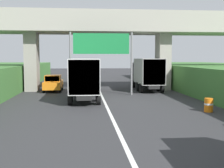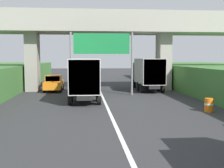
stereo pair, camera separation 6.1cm
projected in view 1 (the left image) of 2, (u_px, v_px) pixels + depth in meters
name	position (u px, v px, depth m)	size (l,w,h in m)	color
lane_centre_stripe	(103.00, 98.00, 25.37)	(0.20, 93.34, 0.01)	white
overpass_bridge	(99.00, 31.00, 31.40)	(40.00, 4.80, 8.38)	#9E998E
overhead_highway_sign	(101.00, 48.00, 27.00)	(5.88, 0.18, 5.88)	slate
truck_black	(147.00, 73.00, 31.53)	(2.44, 7.30, 3.44)	black
truck_green	(84.00, 77.00, 23.91)	(2.44, 7.30, 3.44)	black
car_orange	(53.00, 83.00, 30.64)	(1.86, 4.10, 1.72)	orange
construction_barrel_3	(209.00, 105.00, 18.95)	(0.57, 0.57, 0.90)	orange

